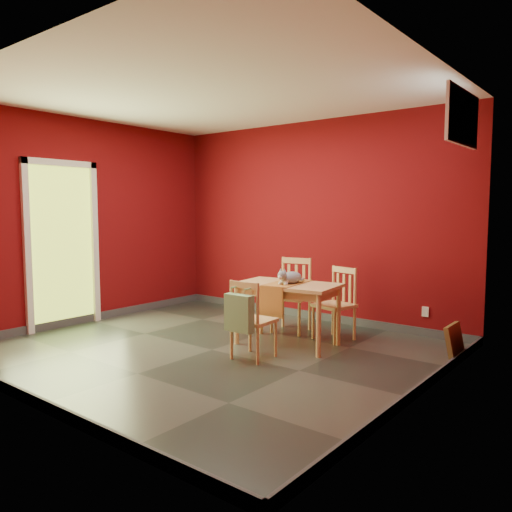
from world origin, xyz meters
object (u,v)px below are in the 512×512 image
Objects in this scene: chair_far_left at (292,294)px; dining_table at (287,291)px; cat at (291,275)px; chair_near at (252,319)px; tote_bag at (239,313)px; chair_far_right at (336,303)px; picture_frame at (455,344)px.

dining_table is at bearing -60.53° from chair_far_left.
chair_near is at bearing -115.07° from cat.
cat is (0.03, 0.85, 0.28)m from tote_bag.
cat is at bearing -114.08° from chair_far_right.
chair_far_left is at bearing 179.16° from chair_far_right.
picture_frame is (1.65, 1.36, -0.32)m from tote_bag.
chair_near is at bearing -88.31° from dining_table.
chair_near is at bearing -74.50° from chair_far_left.
chair_far_left is at bearing 100.75° from cat.
chair_far_left is 1.12× the size of chair_near.
chair_far_left reaches higher than dining_table.
dining_table is 0.19m from cat.
tote_bag is (-0.28, -1.42, 0.08)m from chair_far_right.
chair_near reaches higher than tote_bag.
chair_far_left is 0.76m from cat.
chair_far_left is at bearing 103.67° from tote_bag.
dining_table is 1.47× the size of chair_near.
chair_far_right is at bearing 78.85° from tote_bag.
dining_table is 0.67m from chair_far_left.
chair_far_right reaches higher than chair_near.
picture_frame is at bearing -2.69° from chair_far_right.
picture_frame is at bearing -4.86° from cat.
chair_far_left is (-0.32, 0.57, -0.14)m from dining_table.
dining_table is at bearing 147.26° from cat.
chair_far_right is (0.63, -0.01, -0.03)m from chair_far_left.
dining_table reaches higher than picture_frame.
cat is at bearing -10.60° from dining_table.
chair_far_right reaches higher than dining_table.
cat reaches higher than tote_bag.
chair_far_left is 1.47m from tote_bag.
tote_bag is at bearing -101.15° from chair_far_right.
dining_table is at bearing 91.69° from chair_near.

